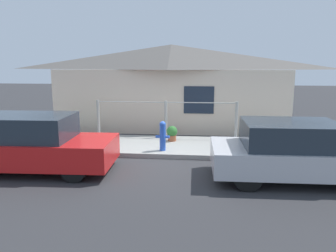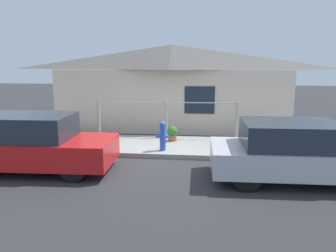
{
  "view_description": "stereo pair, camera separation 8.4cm",
  "coord_description": "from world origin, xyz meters",
  "px_view_note": "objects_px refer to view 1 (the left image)",
  "views": [
    {
      "loc": [
        1.21,
        -8.87,
        2.73
      ],
      "look_at": [
        0.27,
        0.3,
        0.9
      ],
      "focal_mm": 35.0,
      "sensor_mm": 36.0,
      "label": 1
    },
    {
      "loc": [
        1.29,
        -8.86,
        2.73
      ],
      "look_at": [
        0.27,
        0.3,
        0.9
      ],
      "focal_mm": 35.0,
      "sensor_mm": 36.0,
      "label": 2
    }
  ],
  "objects_px": {
    "car_right": "(294,151)",
    "potted_plant_near_hydrant": "(172,133)",
    "fire_hydrant": "(163,135)",
    "potted_plant_by_fence": "(72,127)",
    "car_left": "(33,144)"
  },
  "relations": [
    {
      "from": "car_right",
      "to": "fire_hydrant",
      "type": "relative_size",
      "value": 4.43
    },
    {
      "from": "potted_plant_near_hydrant",
      "to": "potted_plant_by_fence",
      "type": "bearing_deg",
      "value": 176.21
    },
    {
      "from": "car_right",
      "to": "fire_hydrant",
      "type": "xyz_separation_m",
      "value": [
        -3.26,
        1.76,
        -0.09
      ]
    },
    {
      "from": "potted_plant_by_fence",
      "to": "potted_plant_near_hydrant",
      "type": "bearing_deg",
      "value": -3.79
    },
    {
      "from": "car_right",
      "to": "potted_plant_by_fence",
      "type": "bearing_deg",
      "value": 153.05
    },
    {
      "from": "car_right",
      "to": "fire_hydrant",
      "type": "height_order",
      "value": "car_right"
    },
    {
      "from": "car_right",
      "to": "fire_hydrant",
      "type": "bearing_deg",
      "value": 150.52
    },
    {
      "from": "potted_plant_near_hydrant",
      "to": "potted_plant_by_fence",
      "type": "height_order",
      "value": "potted_plant_by_fence"
    },
    {
      "from": "potted_plant_near_hydrant",
      "to": "car_left",
      "type": "bearing_deg",
      "value": -137.39
    },
    {
      "from": "car_right",
      "to": "potted_plant_near_hydrant",
      "type": "relative_size",
      "value": 7.76
    },
    {
      "from": "car_left",
      "to": "car_right",
      "type": "xyz_separation_m",
      "value": [
        6.31,
        0.0,
        -0.01
      ]
    },
    {
      "from": "fire_hydrant",
      "to": "potted_plant_near_hydrant",
      "type": "height_order",
      "value": "fire_hydrant"
    },
    {
      "from": "car_left",
      "to": "car_right",
      "type": "bearing_deg",
      "value": -2.26
    },
    {
      "from": "potted_plant_near_hydrant",
      "to": "car_right",
      "type": "bearing_deg",
      "value": -43.75
    },
    {
      "from": "potted_plant_by_fence",
      "to": "car_right",
      "type": "bearing_deg",
      "value": -25.78
    }
  ]
}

